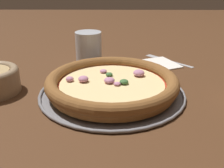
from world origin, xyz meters
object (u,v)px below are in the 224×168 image
pizza_tray (112,92)px  fork (166,60)px  pizza (112,83)px  drinking_cup (89,48)px  napkin (157,64)px

pizza_tray → fork: size_ratio=2.46×
pizza → fork: 0.32m
pizza_tray → pizza: (-0.00, 0.00, 0.02)m
drinking_cup → napkin: drinking_cup is taller
drinking_cup → fork: (0.25, 0.03, -0.05)m
drinking_cup → pizza: bearing=-71.5°
pizza → fork: bearing=55.9°
pizza_tray → fork: 0.31m
pizza_tray → fork: pizza_tray is taller
pizza → drinking_cup: 0.24m
pizza_tray → napkin: (0.14, 0.22, -0.00)m
napkin → fork: napkin is taller
pizza → napkin: 0.26m
pizza_tray → pizza: pizza is taller
pizza_tray → pizza: bearing=98.6°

